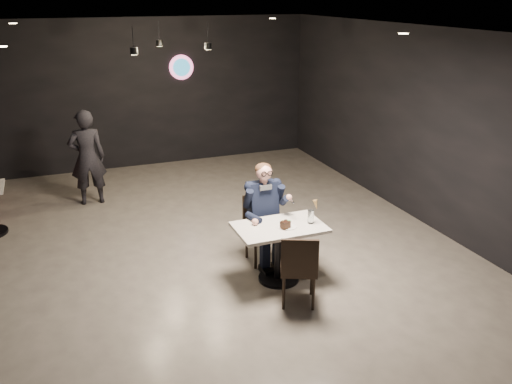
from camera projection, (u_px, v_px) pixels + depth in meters
name	position (u px, v px, depth m)	size (l,w,h in m)	color
floor	(210.00, 254.00, 7.62)	(9.00, 9.00, 0.00)	gray
wall_sign	(181.00, 67.00, 11.09)	(0.50, 0.06, 0.50)	pink
pendant_lights	(167.00, 32.00, 8.36)	(1.40, 1.20, 0.36)	black
main_table	(279.00, 253.00, 6.81)	(1.10, 0.70, 0.75)	white
chair_far	(263.00, 230.00, 7.26)	(0.42, 0.46, 0.92)	black
chair_near	(299.00, 267.00, 6.29)	(0.42, 0.46, 0.92)	black
seated_man	(263.00, 212.00, 7.17)	(0.60, 0.80, 1.44)	black
dessert_plate	(289.00, 227.00, 6.64)	(0.19, 0.19, 0.01)	white
cake_slice	(285.00, 225.00, 6.59)	(0.11, 0.09, 0.07)	black
mint_leaf	(289.00, 221.00, 6.60)	(0.06, 0.04, 0.01)	#2E8E43
sundae_glass	(311.00, 217.00, 6.73)	(0.08, 0.08, 0.17)	silver
wafer_cone	(316.00, 205.00, 6.69)	(0.06, 0.06, 0.12)	#B28649
passerby	(87.00, 158.00, 9.17)	(0.60, 0.39, 1.64)	black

